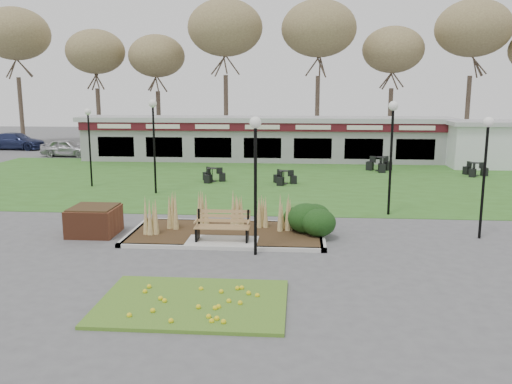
# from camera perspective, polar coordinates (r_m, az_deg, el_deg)

# --- Properties ---
(ground) EXTENTS (100.00, 100.00, 0.00)m
(ground) POSITION_cam_1_polar(r_m,az_deg,el_deg) (16.79, -3.63, -5.68)
(ground) COLOR #515154
(ground) RESTS_ON ground
(lawn) EXTENTS (34.00, 16.00, 0.02)m
(lawn) POSITION_cam_1_polar(r_m,az_deg,el_deg) (28.43, -0.21, 1.24)
(lawn) COLOR #325E1D
(lawn) RESTS_ON ground
(flower_bed) EXTENTS (4.20, 3.00, 0.16)m
(flower_bed) POSITION_cam_1_polar(r_m,az_deg,el_deg) (12.49, -6.67, -11.36)
(flower_bed) COLOR #386B1E
(flower_bed) RESTS_ON ground
(planting_bed) EXTENTS (6.75, 3.40, 1.27)m
(planting_bed) POSITION_cam_1_polar(r_m,az_deg,el_deg) (17.87, 1.03, -3.42)
(planting_bed) COLOR #362815
(planting_bed) RESTS_ON ground
(park_bench) EXTENTS (1.70, 0.66, 0.93)m
(park_bench) POSITION_cam_1_polar(r_m,az_deg,el_deg) (16.87, -3.53, -3.52)
(park_bench) COLOR olive
(park_bench) RESTS_ON ground
(brick_planter) EXTENTS (1.50, 1.50, 0.95)m
(brick_planter) POSITION_cam_1_polar(r_m,az_deg,el_deg) (18.72, -16.67, -2.88)
(brick_planter) COLOR brown
(brick_planter) RESTS_ON ground
(food_pavilion) EXTENTS (24.60, 3.40, 2.90)m
(food_pavilion) POSITION_cam_1_polar(r_m,az_deg,el_deg) (36.12, 0.84, 5.65)
(food_pavilion) COLOR gray
(food_pavilion) RESTS_ON ground
(service_hut) EXTENTS (4.40, 3.40, 2.83)m
(service_hut) POSITION_cam_1_polar(r_m,az_deg,el_deg) (35.87, 22.76, 4.73)
(service_hut) COLOR silver
(service_hut) RESTS_ON ground
(tree_backdrop) EXTENTS (47.24, 5.24, 10.36)m
(tree_backdrop) POSITION_cam_1_polar(r_m,az_deg,el_deg) (44.13, 1.57, 15.55)
(tree_backdrop) COLOR #47382B
(tree_backdrop) RESTS_ON ground
(lamp_post_near_left) EXTENTS (0.33, 0.33, 4.01)m
(lamp_post_near_left) POSITION_cam_1_polar(r_m,az_deg,el_deg) (15.29, -0.06, 3.89)
(lamp_post_near_left) COLOR black
(lamp_post_near_left) RESTS_ON ground
(lamp_post_near_right) EXTENTS (0.32, 0.32, 3.90)m
(lamp_post_near_right) POSITION_cam_1_polar(r_m,az_deg,el_deg) (18.51, 23.07, 4.01)
(lamp_post_near_right) COLOR black
(lamp_post_near_right) RESTS_ON ground
(lamp_post_mid_left) EXTENTS (0.35, 0.35, 4.28)m
(lamp_post_mid_left) POSITION_cam_1_polar(r_m,az_deg,el_deg) (24.95, -10.74, 6.89)
(lamp_post_mid_left) COLOR black
(lamp_post_mid_left) RESTS_ON ground
(lamp_post_mid_right) EXTENTS (0.36, 0.36, 4.31)m
(lamp_post_mid_right) POSITION_cam_1_polar(r_m,az_deg,el_deg) (20.89, 14.13, 6.07)
(lamp_post_mid_right) COLOR black
(lamp_post_mid_right) RESTS_ON ground
(lamp_post_far_left) EXTENTS (0.32, 0.32, 3.82)m
(lamp_post_far_left) POSITION_cam_1_polar(r_m,az_deg,el_deg) (27.50, -17.19, 6.25)
(lamp_post_far_left) COLOR black
(lamp_post_far_left) RESTS_ON ground
(bistro_set_a) EXTENTS (1.27, 1.29, 0.70)m
(bistro_set_a) POSITION_cam_1_polar(r_m,az_deg,el_deg) (28.06, -4.62, 1.58)
(bistro_set_a) COLOR black
(bistro_set_a) RESTS_ON ground
(bistro_set_b) EXTENTS (1.22, 1.25, 0.68)m
(bistro_set_b) POSITION_cam_1_polar(r_m,az_deg,el_deg) (27.30, 2.94, 1.32)
(bistro_set_b) COLOR black
(bistro_set_b) RESTS_ON ground
(bistro_set_c) EXTENTS (1.55, 1.38, 0.82)m
(bistro_set_c) POSITION_cam_1_polar(r_m,az_deg,el_deg) (32.34, 12.90, 2.65)
(bistro_set_c) COLOR black
(bistro_set_c) RESTS_ON ground
(bistro_set_d) EXTENTS (1.21, 1.37, 0.73)m
(bistro_set_d) POSITION_cam_1_polar(r_m,az_deg,el_deg) (32.16, 22.01, 2.03)
(bistro_set_d) COLOR black
(bistro_set_d) RESTS_ON ground
(car_silver) EXTENTS (3.69, 1.65, 1.23)m
(car_silver) POSITION_cam_1_polar(r_m,az_deg,el_deg) (40.60, -19.27, 4.41)
(car_silver) COLOR #A9A9AD
(car_silver) RESTS_ON ground
(car_black) EXTENTS (4.54, 2.17, 1.43)m
(car_black) POSITION_cam_1_polar(r_m,az_deg,el_deg) (43.82, -10.70, 5.40)
(car_black) COLOR black
(car_black) RESTS_ON ground
(car_blue) EXTENTS (4.66, 2.21, 1.31)m
(car_blue) POSITION_cam_1_polar(r_m,az_deg,el_deg) (46.75, -23.88, 4.92)
(car_blue) COLOR navy
(car_blue) RESTS_ON ground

